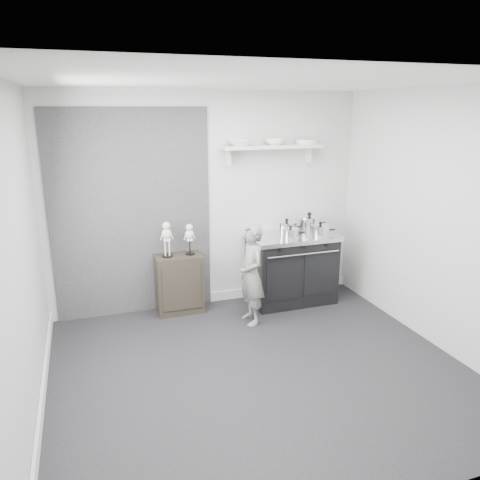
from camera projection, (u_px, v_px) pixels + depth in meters
ground at (258, 369)px, 4.62m from camera, size 4.00×4.00×0.00m
room_shell at (246, 204)px, 4.28m from camera, size 4.02×3.62×2.71m
wall_shelf at (272, 148)px, 5.84m from camera, size 1.30×0.26×0.24m
stove at (291, 268)px, 6.15m from camera, size 1.14×0.71×0.91m
side_cabinet at (179, 284)px, 5.84m from camera, size 0.57×0.33×0.74m
child at (252, 274)px, 5.48m from camera, size 0.31×0.45×1.21m
pot_back_left at (287, 227)px, 6.09m from camera, size 0.35×0.26×0.20m
pot_back_right at (309, 223)px, 6.20m from camera, size 0.40×0.32×0.25m
pot_front_right at (320, 230)px, 5.97m from camera, size 0.33×0.25×0.18m
pot_front_center at (290, 233)px, 5.86m from camera, size 0.30×0.21×0.16m
skeleton_full at (167, 237)px, 5.63m from camera, size 0.14×0.09×0.50m
skeleton_torso at (190, 237)px, 5.72m from camera, size 0.13×0.08×0.45m
bowl_large at (240, 143)px, 5.68m from camera, size 0.28×0.28×0.07m
bowl_small at (275, 142)px, 5.83m from camera, size 0.25×0.25×0.08m
plate_stack at (306, 142)px, 5.97m from camera, size 0.27×0.27×0.06m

